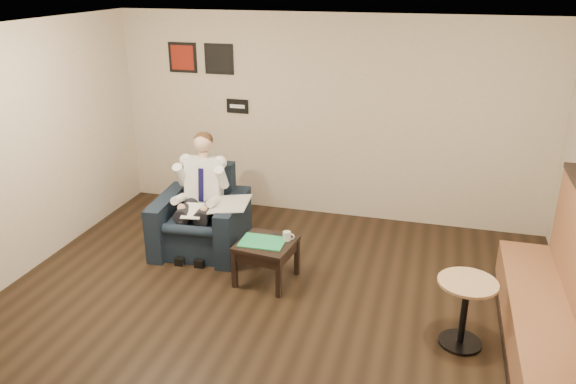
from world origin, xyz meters
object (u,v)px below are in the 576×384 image
(green_folder, at_px, (263,242))
(cafe_table, at_px, (464,313))
(banquette, at_px, (554,290))
(side_table, at_px, (266,261))
(coffee_mug, at_px, (287,236))
(smartphone, at_px, (277,236))
(seated_man, at_px, (196,202))
(armchair, at_px, (200,212))

(green_folder, distance_m, cafe_table, 2.24)
(banquette, bearing_deg, side_table, 167.44)
(coffee_mug, height_order, smartphone, coffee_mug)
(coffee_mug, relative_size, cafe_table, 0.15)
(side_table, xyz_separation_m, cafe_table, (2.12, -0.62, 0.09))
(coffee_mug, bearing_deg, banquette, -15.67)
(side_table, distance_m, smartphone, 0.31)
(seated_man, xyz_separation_m, cafe_table, (3.14, -1.03, -0.36))
(armchair, bearing_deg, coffee_mug, -24.35)
(armchair, bearing_deg, cafe_table, -25.28)
(green_folder, xyz_separation_m, cafe_table, (2.15, -0.60, -0.16))
(smartphone, height_order, cafe_table, cafe_table)
(side_table, bearing_deg, seated_man, 158.20)
(seated_man, xyz_separation_m, green_folder, (0.98, -0.42, -0.20))
(seated_man, relative_size, smartphone, 9.16)
(side_table, bearing_deg, cafe_table, -16.35)
(coffee_mug, height_order, banquette, banquette)
(banquette, distance_m, cafe_table, 0.80)
(seated_man, height_order, cafe_table, seated_man)
(side_table, height_order, green_folder, green_folder)
(smartphone, height_order, banquette, banquette)
(cafe_table, bearing_deg, green_folder, 164.33)
(coffee_mug, distance_m, smartphone, 0.15)
(green_folder, bearing_deg, coffee_mug, 26.53)
(side_table, bearing_deg, green_folder, -153.47)
(coffee_mug, xyz_separation_m, banquette, (2.62, -0.73, 0.17))
(seated_man, relative_size, banquette, 0.50)
(green_folder, distance_m, coffee_mug, 0.28)
(banquette, height_order, cafe_table, banquette)
(green_folder, height_order, coffee_mug, coffee_mug)
(side_table, relative_size, green_folder, 1.22)
(seated_man, bearing_deg, smartphone, -17.51)
(smartphone, bearing_deg, seated_man, -175.30)
(smartphone, bearing_deg, armchair, 178.48)
(armchair, height_order, side_table, armchair)
(seated_man, relative_size, green_folder, 2.85)
(banquette, bearing_deg, green_folder, 167.93)
(seated_man, xyz_separation_m, side_table, (1.02, -0.41, -0.45))
(armchair, bearing_deg, banquette, -21.90)
(seated_man, xyz_separation_m, coffee_mug, (1.23, -0.30, -0.16))
(armchair, xyz_separation_m, coffee_mug, (1.24, -0.43, 0.03))
(banquette, bearing_deg, armchair, 163.14)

